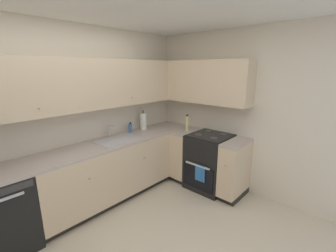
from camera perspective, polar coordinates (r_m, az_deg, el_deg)
The scene contains 15 objects.
wall_back at distance 3.35m, azimuth -25.19°, elevation 1.36°, with size 4.21×0.05×2.52m, color beige.
wall_right at distance 3.67m, azimuth 18.53°, elevation 3.02°, with size 0.05×3.26×2.52m, color beige.
dishwasher at distance 3.12m, azimuth -36.82°, elevation -17.51°, with size 0.60×0.63×0.86m.
lower_cabinets_back at distance 3.52m, azimuth -15.01°, elevation -11.33°, with size 2.04×0.62×0.86m.
countertop_back at distance 3.35m, azimuth -15.51°, elevation -4.47°, with size 3.25×0.60×0.04m, color #B7A89E.
lower_cabinets_right at distance 3.81m, azimuth 9.94°, elevation -8.99°, with size 0.62×1.19×0.86m.
countertop_right at distance 3.66m, azimuth 10.21°, elevation -2.59°, with size 0.60×1.19×0.03m.
oven_range at distance 3.80m, azimuth 10.47°, elevation -8.73°, with size 0.68×0.62×1.05m.
upper_cabinets_back at distance 3.23m, azimuth -20.30°, elevation 9.80°, with size 2.93×0.34×0.67m.
upper_cabinets_right at distance 3.79m, azimuth 7.92°, elevation 11.09°, with size 0.32×1.74×0.67m.
sink at distance 3.44m, azimuth -12.38°, elevation -4.19°, with size 0.63×0.40×0.10m.
faucet at distance 3.56m, azimuth -14.41°, elevation -0.89°, with size 0.07×0.16×0.21m.
soap_bottle at distance 3.79m, azimuth -9.47°, elevation -0.48°, with size 0.06×0.06×0.17m.
paper_towel_roll at distance 3.93m, azimuth -6.28°, elevation 1.21°, with size 0.11×0.11×0.35m.
oil_bottle at distance 3.86m, azimuth 4.85°, elevation 0.75°, with size 0.06×0.06×0.28m.
Camera 1 is at (-1.23, -1.43, 1.93)m, focal length 24.09 mm.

